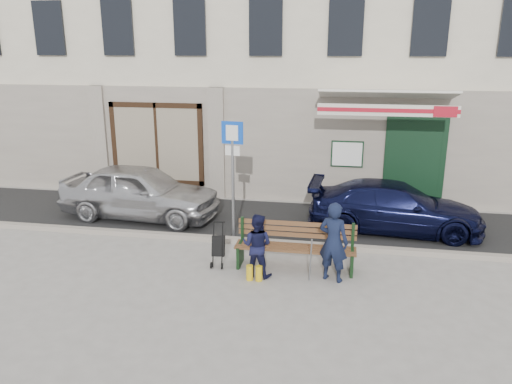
% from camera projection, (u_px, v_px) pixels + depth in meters
% --- Properties ---
extents(ground, '(80.00, 80.00, 0.00)m').
position_uv_depth(ground, '(226.00, 271.00, 9.92)').
color(ground, '#9E9991').
rests_on(ground, ground).
extents(asphalt_lane, '(60.00, 3.20, 0.01)m').
position_uv_depth(asphalt_lane, '(254.00, 220.00, 12.85)').
color(asphalt_lane, '#282828').
rests_on(asphalt_lane, ground).
extents(curb, '(60.00, 0.18, 0.12)m').
position_uv_depth(curb, '(241.00, 241.00, 11.32)').
color(curb, '#9E9384').
rests_on(curb, ground).
extents(building, '(20.00, 8.27, 10.00)m').
position_uv_depth(building, '(282.00, 25.00, 16.51)').
color(building, beige).
rests_on(building, ground).
extents(car_silver, '(4.23, 1.99, 1.40)m').
position_uv_depth(car_silver, '(140.00, 191.00, 12.86)').
color(car_silver, silver).
rests_on(car_silver, ground).
extents(car_navy, '(4.18, 1.89, 1.19)m').
position_uv_depth(car_navy, '(395.00, 207.00, 11.95)').
color(car_navy, black).
rests_on(car_navy, ground).
extents(parking_sign, '(0.50, 0.11, 2.72)m').
position_uv_depth(parking_sign, '(233.00, 161.00, 11.21)').
color(parking_sign, gray).
rests_on(parking_sign, ground).
extents(bench, '(2.40, 1.17, 0.98)m').
position_uv_depth(bench, '(293.00, 247.00, 9.93)').
color(bench, brown).
rests_on(bench, ground).
extents(man, '(0.66, 0.54, 1.56)m').
position_uv_depth(man, '(333.00, 242.00, 9.34)').
color(man, '#121932').
rests_on(man, ground).
extents(woman, '(0.69, 0.58, 1.25)m').
position_uv_depth(woman, '(257.00, 245.00, 9.58)').
color(woman, '#131434').
rests_on(woman, ground).
extents(stroller, '(0.28, 0.39, 0.90)m').
position_uv_depth(stroller, '(218.00, 247.00, 10.09)').
color(stroller, black).
rests_on(stroller, ground).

